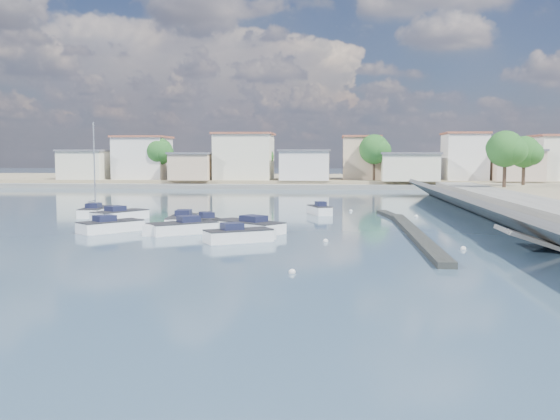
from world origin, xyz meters
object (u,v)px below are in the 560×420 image
object	(u,v)px
motorboat_b	(114,227)
motorboat_d	(179,229)
motorboat_e	(123,215)
motorboat_f	(319,210)
sailboat	(96,211)
motorboat_a	(205,223)
motorboat_c	(245,227)
motorboat_h	(242,236)
motorboat_g	(182,222)

from	to	relation	value
motorboat_b	motorboat_d	size ratio (longest dim) A/B	0.94
motorboat_e	motorboat_f	size ratio (longest dim) A/B	1.33
motorboat_d	sailboat	bearing A→B (deg)	131.52
motorboat_d	motorboat_a	bearing A→B (deg)	76.38
motorboat_c	sailboat	xyz separation A→B (m)	(-15.79, 10.95, 0.04)
motorboat_b	motorboat_f	xyz separation A→B (m)	(14.95, 15.26, 0.00)
motorboat_c	motorboat_e	world-z (taller)	same
motorboat_e	motorboat_h	distance (m)	18.27
motorboat_a	motorboat_h	distance (m)	8.96
motorboat_e	motorboat_g	bearing A→B (deg)	-36.38
motorboat_b	motorboat_e	distance (m)	8.83
motorboat_d	motorboat_g	size ratio (longest dim) A/B	0.89
motorboat_h	sailboat	size ratio (longest dim) A/B	0.52
motorboat_e	motorboat_h	bearing A→B (deg)	-46.04
motorboat_b	motorboat_h	distance (m)	11.38
motorboat_h	motorboat_b	bearing A→B (deg)	156.04
motorboat_c	sailboat	world-z (taller)	sailboat
motorboat_f	sailboat	world-z (taller)	sailboat
motorboat_e	motorboat_f	bearing A→B (deg)	21.32
motorboat_b	motorboat_h	xyz separation A→B (m)	(10.40, -4.62, 0.00)
motorboat_a	motorboat_f	distance (m)	14.80
motorboat_a	sailboat	size ratio (longest dim) A/B	0.49
motorboat_f	motorboat_h	xyz separation A→B (m)	(-4.55, -19.88, 0.00)
motorboat_b	motorboat_d	distance (m)	5.29
motorboat_e	motorboat_g	distance (m)	8.17
motorboat_c	sailboat	bearing A→B (deg)	145.25
sailboat	motorboat_a	bearing A→B (deg)	-34.63
motorboat_a	motorboat_e	size ratio (longest dim) A/B	0.82
motorboat_e	motorboat_h	size ratio (longest dim) A/B	1.13
motorboat_a	sailboat	xyz separation A→B (m)	(-12.18, 8.41, 0.04)
motorboat_h	sailboat	bearing A→B (deg)	135.00
motorboat_a	motorboat_c	size ratio (longest dim) A/B	0.74
motorboat_a	motorboat_c	world-z (taller)	same
motorboat_c	motorboat_g	distance (m)	6.26
motorboat_g	motorboat_h	distance (m)	10.31
motorboat_d	motorboat_h	xyz separation A→B (m)	(5.19, -3.74, 0.00)
motorboat_d	motorboat_e	world-z (taller)	same
motorboat_c	motorboat_d	bearing A→B (deg)	-160.33
motorboat_b	motorboat_e	size ratio (longest dim) A/B	0.90
motorboat_h	motorboat_g	bearing A→B (deg)	126.31
motorboat_a	motorboat_d	distance (m)	4.32
motorboat_d	sailboat	xyz separation A→B (m)	(-11.16, 12.61, 0.04)
motorboat_a	motorboat_b	distance (m)	7.06
motorboat_c	motorboat_a	bearing A→B (deg)	144.86
sailboat	motorboat_b	bearing A→B (deg)	-63.10
motorboat_e	motorboat_c	bearing A→B (deg)	-32.62
motorboat_b	motorboat_c	size ratio (longest dim) A/B	0.82
motorboat_f	motorboat_g	world-z (taller)	same
motorboat_e	sailboat	distance (m)	4.86
motorboat_d	motorboat_f	world-z (taller)	same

